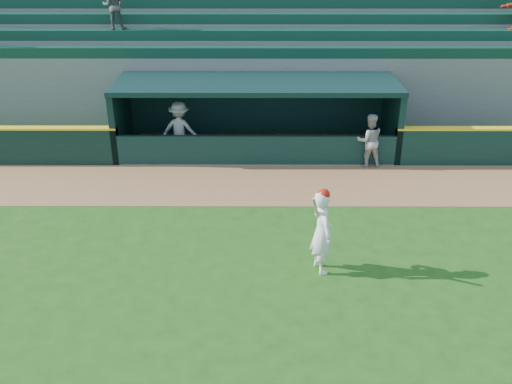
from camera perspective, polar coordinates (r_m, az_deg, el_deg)
ground at (r=13.00m, az=-0.02°, el=-8.22°), size 120.00×120.00×0.00m
warning_track at (r=17.29m, az=0.03°, el=0.77°), size 40.00×3.00×0.01m
dugout_player_front at (r=18.70m, az=11.25°, el=5.08°), size 0.90×0.72×1.76m
dugout_player_inside at (r=19.30m, az=-7.63°, el=6.21°), size 1.32×0.88×1.90m
dugout at (r=19.72m, az=0.06°, el=8.10°), size 9.40×2.80×2.46m
stands at (r=23.89m, az=0.08°, el=13.70°), size 34.50×6.30×7.59m
batter_at_plate at (r=12.73m, az=6.60°, el=-3.87°), size 0.67×0.88×2.04m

